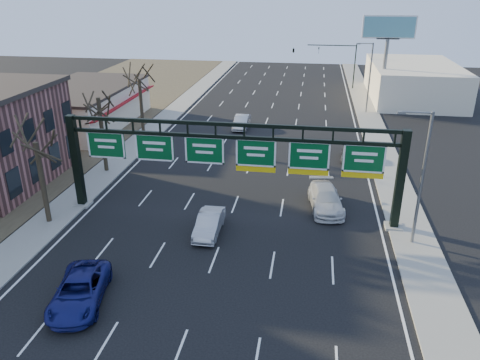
% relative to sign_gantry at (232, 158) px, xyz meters
% --- Properties ---
extents(ground, '(160.00, 160.00, 0.00)m').
position_rel_sign_gantry_xyz_m(ground, '(-0.16, -8.00, -4.63)').
color(ground, black).
rests_on(ground, ground).
extents(sidewalk_left, '(3.00, 120.00, 0.12)m').
position_rel_sign_gantry_xyz_m(sidewalk_left, '(-12.96, 12.00, -4.57)').
color(sidewalk_left, gray).
rests_on(sidewalk_left, ground).
extents(sidewalk_right, '(3.00, 120.00, 0.12)m').
position_rel_sign_gantry_xyz_m(sidewalk_right, '(12.64, 12.00, -4.57)').
color(sidewalk_right, gray).
rests_on(sidewalk_right, ground).
extents(dirt_strip_left, '(21.00, 120.00, 0.06)m').
position_rel_sign_gantry_xyz_m(dirt_strip_left, '(-25.16, 12.00, -4.60)').
color(dirt_strip_left, '#473D2B').
rests_on(dirt_strip_left, ground).
extents(lane_markings, '(21.60, 120.00, 0.01)m').
position_rel_sign_gantry_xyz_m(lane_markings, '(-0.16, 12.00, -4.62)').
color(lane_markings, white).
rests_on(lane_markings, ground).
extents(sign_gantry, '(24.60, 1.20, 7.20)m').
position_rel_sign_gantry_xyz_m(sign_gantry, '(0.00, 0.00, 0.00)').
color(sign_gantry, black).
rests_on(sign_gantry, ground).
extents(cream_strip, '(10.90, 18.40, 4.70)m').
position_rel_sign_gantry_xyz_m(cream_strip, '(-21.64, 21.00, -2.27)').
color(cream_strip, beige).
rests_on(cream_strip, ground).
extents(building_right_distant, '(12.00, 20.00, 5.00)m').
position_rel_sign_gantry_xyz_m(building_right_distant, '(19.84, 42.00, -2.13)').
color(building_right_distant, beige).
rests_on(building_right_distant, ground).
extents(tree_gantry, '(3.60, 3.60, 8.48)m').
position_rel_sign_gantry_xyz_m(tree_gantry, '(-12.96, -3.00, 2.48)').
color(tree_gantry, '#2D2519').
rests_on(tree_gantry, sidewalk_left).
extents(tree_mid, '(3.60, 3.60, 9.24)m').
position_rel_sign_gantry_xyz_m(tree_mid, '(-12.96, 7.00, 3.23)').
color(tree_mid, '#2D2519').
rests_on(tree_mid, sidewalk_left).
extents(tree_far, '(3.60, 3.60, 8.86)m').
position_rel_sign_gantry_xyz_m(tree_far, '(-12.96, 17.00, 2.86)').
color(tree_far, '#2D2519').
rests_on(tree_far, sidewalk_left).
extents(streetlight_near, '(2.15, 0.22, 9.00)m').
position_rel_sign_gantry_xyz_m(streetlight_near, '(12.31, -2.00, 0.45)').
color(streetlight_near, slate).
rests_on(streetlight_near, sidewalk_right).
extents(streetlight_far, '(2.15, 0.22, 9.00)m').
position_rel_sign_gantry_xyz_m(streetlight_far, '(12.31, 32.00, 0.45)').
color(streetlight_far, slate).
rests_on(streetlight_far, sidewalk_right).
extents(billboard_right, '(7.00, 0.50, 12.00)m').
position_rel_sign_gantry_xyz_m(billboard_right, '(14.84, 36.98, 4.43)').
color(billboard_right, slate).
rests_on(billboard_right, ground).
extents(traffic_signal_mast, '(10.16, 0.54, 7.00)m').
position_rel_sign_gantry_xyz_m(traffic_signal_mast, '(5.53, 47.00, 0.87)').
color(traffic_signal_mast, black).
rests_on(traffic_signal_mast, ground).
extents(car_blue_suv, '(3.56, 5.84, 1.51)m').
position_rel_sign_gantry_xyz_m(car_blue_suv, '(-6.41, -11.28, -3.87)').
color(car_blue_suv, navy).
rests_on(car_blue_suv, ground).
extents(car_silver_sedan, '(1.57, 4.40, 1.44)m').
position_rel_sign_gantry_xyz_m(car_silver_sedan, '(-1.17, -2.74, -3.91)').
color(car_silver_sedan, '#AAABAF').
rests_on(car_silver_sedan, ground).
extents(car_white_wagon, '(3.03, 5.85, 1.62)m').
position_rel_sign_gantry_xyz_m(car_white_wagon, '(6.79, 2.35, -3.82)').
color(car_white_wagon, silver).
rests_on(car_white_wagon, ground).
extents(car_grey_far, '(1.99, 4.32, 1.43)m').
position_rel_sign_gantry_xyz_m(car_grey_far, '(9.26, 13.60, -3.91)').
color(car_grey_far, '#3A3D3F').
rests_on(car_grey_far, ground).
extents(car_silver_distant, '(1.65, 4.58, 1.50)m').
position_rel_sign_gantry_xyz_m(car_silver_distant, '(-2.79, 22.49, -3.88)').
color(car_silver_distant, '#ACADB1').
rests_on(car_silver_distant, ground).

